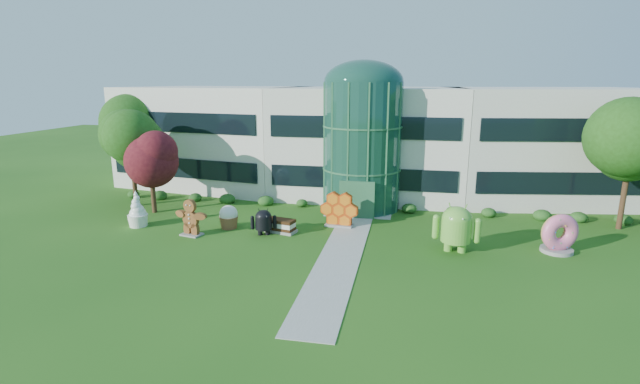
% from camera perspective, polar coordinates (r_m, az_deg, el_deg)
% --- Properties ---
extents(ground, '(140.00, 140.00, 0.00)m').
position_cam_1_polar(ground, '(26.04, 2.12, -8.87)').
color(ground, '#215114').
rests_on(ground, ground).
extents(building, '(46.00, 15.00, 9.30)m').
position_cam_1_polar(building, '(42.27, 6.09, 6.34)').
color(building, beige).
rests_on(building, ground).
extents(atrium, '(6.00, 6.00, 9.80)m').
position_cam_1_polar(atrium, '(36.32, 5.22, 5.57)').
color(atrium, '#194738').
rests_on(atrium, ground).
extents(walkway, '(2.40, 20.00, 0.04)m').
position_cam_1_polar(walkway, '(27.87, 2.78, -7.28)').
color(walkway, '#9E9E93').
rests_on(walkway, ground).
extents(tree_red, '(4.00, 4.00, 6.00)m').
position_cam_1_polar(tree_red, '(37.37, -20.03, 2.07)').
color(tree_red, '#3F0C14').
rests_on(tree_red, ground).
extents(trees_backdrop, '(52.00, 8.00, 8.40)m').
position_cam_1_polar(trees_backdrop, '(37.41, 5.36, 4.72)').
color(trees_backdrop, '#1E4511').
rests_on(trees_backdrop, ground).
extents(android_green, '(3.10, 2.28, 3.25)m').
position_cam_1_polar(android_green, '(28.49, 16.45, -3.96)').
color(android_green, '#65B138').
rests_on(android_green, ground).
extents(android_black, '(2.02, 1.64, 1.99)m').
position_cam_1_polar(android_black, '(30.64, -6.96, -3.48)').
color(android_black, black).
rests_on(android_black, ground).
extents(donut, '(2.54, 1.84, 2.39)m').
position_cam_1_polar(donut, '(30.80, 27.31, -4.47)').
color(donut, '#DA537E').
rests_on(donut, ground).
extents(gingerbread, '(2.84, 1.62, 2.47)m').
position_cam_1_polar(gingerbread, '(31.44, -15.63, -3.00)').
color(gingerbread, brown).
rests_on(gingerbread, ground).
extents(ice_cream_sandwich, '(2.23, 1.48, 0.91)m').
position_cam_1_polar(ice_cream_sandwich, '(31.23, -4.84, -4.14)').
color(ice_cream_sandwich, '#311C0A').
rests_on(ice_cream_sandwich, ground).
extents(honeycomb, '(2.91, 1.29, 2.22)m').
position_cam_1_polar(honeycomb, '(32.19, 2.40, -2.34)').
color(honeycomb, orange).
rests_on(honeycomb, ground).
extents(froyo, '(1.92, 1.92, 2.52)m').
position_cam_1_polar(froyo, '(34.54, -21.60, -1.94)').
color(froyo, white).
rests_on(froyo, ground).
extents(cupcake, '(1.61, 1.61, 1.63)m').
position_cam_1_polar(cupcake, '(32.45, -11.18, -3.00)').
color(cupcake, white).
rests_on(cupcake, ground).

